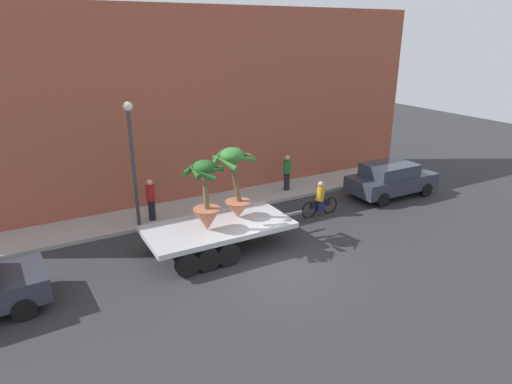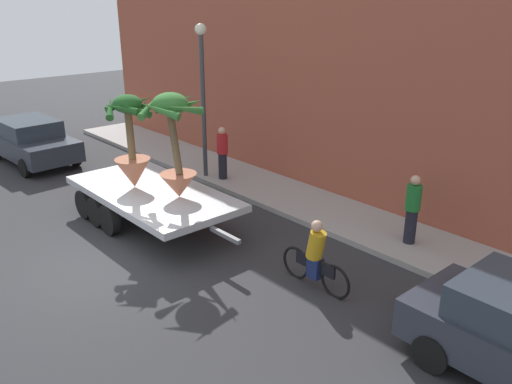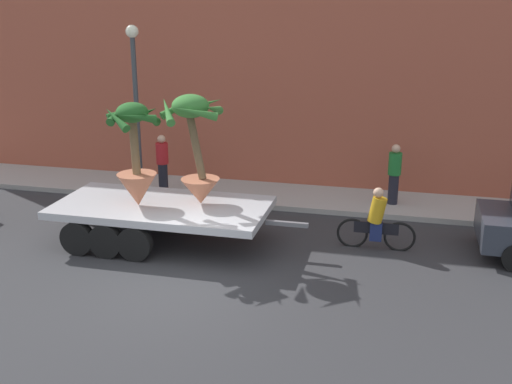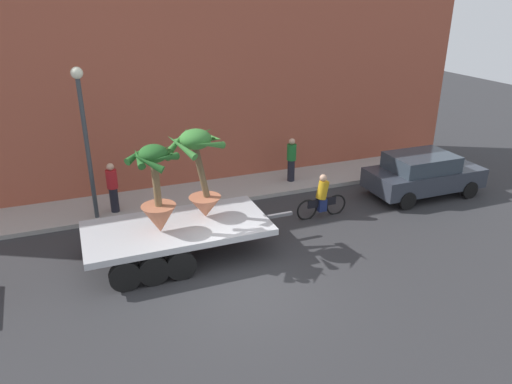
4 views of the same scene
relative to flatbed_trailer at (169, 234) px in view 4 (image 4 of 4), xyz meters
The scene contains 11 objects.
ground_plane 2.70m from the flatbed_trailer, 54.43° to the right, with size 60.00×60.00×0.00m, color #2D2D30.
sidewalk 4.32m from the flatbed_trailer, 69.30° to the left, with size 24.00×2.20×0.15m, color #A39E99.
building_facade 6.82m from the flatbed_trailer, 75.16° to the left, with size 24.00×1.20×8.39m, color #9E4C38.
flatbed_trailer is the anchor object (origin of this frame).
potted_palm_rear 1.94m from the flatbed_trailer, 13.98° to the left, with size 1.59×1.61×2.61m.
potted_palm_middle 1.40m from the flatbed_trailer, 140.64° to the right, with size 1.40×1.43×2.45m.
cyclist 5.33m from the flatbed_trailer, ahead, with size 1.84×0.34×1.54m.
parked_car 9.69m from the flatbed_trailer, ahead, with size 4.22×2.00×1.58m.
pedestrian_near_gate 3.63m from the flatbed_trailer, 108.32° to the left, with size 0.36×0.36×1.71m.
pedestrian_far_left 6.78m from the flatbed_trailer, 34.65° to the left, with size 0.36×0.36×1.71m.
street_lamp 4.40m from the flatbed_trailer, 118.76° to the left, with size 0.36×0.36×4.83m.
Camera 4 is at (-3.59, -9.82, 7.00)m, focal length 33.67 mm.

